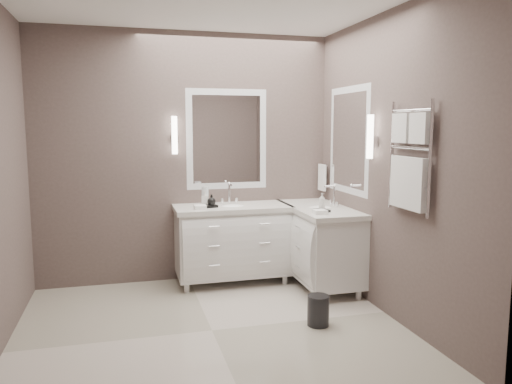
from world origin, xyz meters
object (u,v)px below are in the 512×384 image
object	(u,v)px
vanity_right	(319,241)
towel_ladder	(409,164)
waste_bin	(318,310)
vanity_back	(233,239)

from	to	relation	value
vanity_right	towel_ladder	world-z (taller)	towel_ladder
vanity_right	waste_bin	xyz separation A→B (m)	(-0.43, -1.03, -0.35)
vanity_right	towel_ladder	bearing A→B (deg)	-80.16
towel_ladder	waste_bin	size ratio (longest dim) A/B	3.43
vanity_back	waste_bin	bearing A→B (deg)	-71.59
vanity_back	vanity_right	distance (m)	0.93
vanity_back	towel_ladder	xyz separation A→B (m)	(1.10, -1.63, 0.91)
vanity_right	towel_ladder	size ratio (longest dim) A/B	1.38
vanity_back	vanity_right	bearing A→B (deg)	-20.38
vanity_back	vanity_right	xyz separation A→B (m)	(0.88, -0.33, 0.00)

